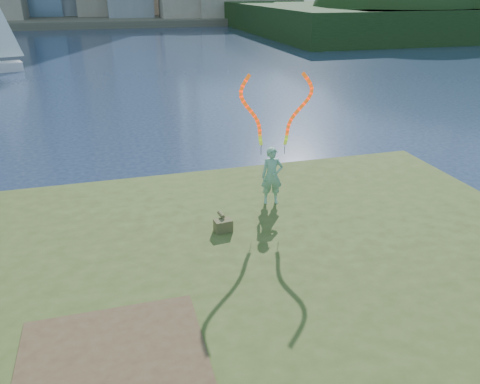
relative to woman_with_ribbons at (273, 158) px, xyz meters
name	(u,v)px	position (x,y,z in m)	size (l,w,h in m)	color
ground	(203,278)	(-2.54, -2.17, -2.20)	(320.00, 320.00, 0.00)	#18243C
grassy_knoll	(225,327)	(-2.54, -4.47, -1.86)	(20.00, 18.00, 0.80)	#374619
dirt_patch	(113,362)	(-4.74, -5.37, -1.39)	(3.20, 3.00, 0.02)	#47331E
far_shore	(108,18)	(-2.54, 92.83, -1.60)	(320.00, 40.00, 1.20)	#4C4737
wooded_hill	(476,27)	(57.03, 57.78, -2.04)	(78.00, 50.00, 63.00)	black
woman_with_ribbons	(273,158)	(0.00, 0.00, 0.00)	(2.04, 0.59, 4.07)	#1F7842
canvas_bag	(223,225)	(-1.80, -1.33, -1.22)	(0.48, 0.54, 0.43)	#4C4528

